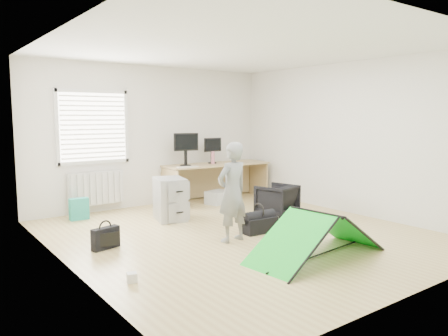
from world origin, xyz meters
TOP-DOWN VIEW (x-y plane):
  - ground at (0.00, 0.00)m, footprint 5.50×5.50m
  - back_wall at (0.00, 2.75)m, footprint 5.00×0.02m
  - window at (-1.20, 2.71)m, footprint 1.20×0.06m
  - radiator at (-1.20, 2.67)m, footprint 1.00×0.12m
  - desk at (1.24, 2.34)m, footprint 2.28×0.83m
  - filing_cabinet at (-0.39, 1.41)m, footprint 0.60×0.70m
  - monitor_left at (0.51, 2.36)m, footprint 0.51×0.20m
  - monitor_right at (1.20, 2.45)m, footprint 0.41×0.09m
  - keyboard at (0.40, 2.12)m, footprint 0.42×0.20m
  - thermos at (1.13, 2.32)m, footprint 0.09×0.09m
  - office_chair at (1.27, 0.56)m, footprint 0.72×0.74m
  - person at (-0.32, -0.23)m, footprint 0.54×0.39m
  - kite at (0.10, -1.40)m, footprint 1.91×0.99m
  - storage_crate at (1.04, 2.03)m, footprint 0.53×0.44m
  - tote_bag at (-1.64, 2.31)m, footprint 0.31×0.14m
  - laptop_bag at (-1.88, 0.47)m, footprint 0.40×0.21m
  - white_box at (-2.10, -0.81)m, footprint 0.13×0.13m
  - duffel_bag at (0.28, -0.10)m, footprint 0.55×0.30m

SIDE VIEW (x-z plane):
  - ground at x=0.00m, z-range 0.00..0.00m
  - white_box at x=-2.10m, z-range 0.00..0.10m
  - duffel_bag at x=0.28m, z-range 0.00..0.23m
  - storage_crate at x=1.04m, z-range 0.00..0.26m
  - laptop_bag at x=-1.88m, z-range 0.00..0.29m
  - tote_bag at x=-1.64m, z-range 0.00..0.37m
  - office_chair at x=1.27m, z-range 0.00..0.56m
  - kite at x=0.10m, z-range 0.00..0.57m
  - filing_cabinet at x=-0.39m, z-range 0.00..0.71m
  - desk at x=1.24m, z-range 0.00..0.77m
  - radiator at x=-1.20m, z-range 0.15..0.75m
  - person at x=-0.32m, z-range 0.00..1.39m
  - keyboard at x=0.40m, z-range 0.77..0.78m
  - thermos at x=1.13m, z-range 0.77..1.02m
  - monitor_right at x=1.20m, z-range 0.77..1.15m
  - monitor_left at x=0.51m, z-range 0.77..1.24m
  - back_wall at x=0.00m, z-range 0.00..2.70m
  - window at x=-1.20m, z-range 0.95..2.15m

